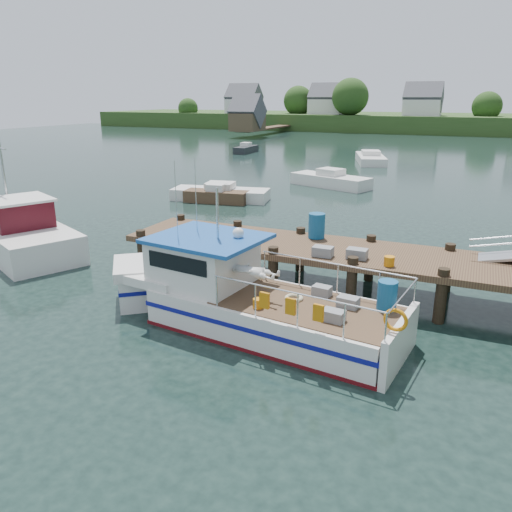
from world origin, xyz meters
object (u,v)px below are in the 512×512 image
at_px(lobster_boat, 238,297).
at_px(moored_a, 220,193).
at_px(work_boat, 16,231).
at_px(moored_rowboat, 216,196).
at_px(moored_b, 330,180).
at_px(moored_d, 371,158).
at_px(moored_e, 246,149).

height_order(lobster_boat, moored_a, lobster_boat).
bearing_deg(work_boat, moored_rowboat, 100.05).
relative_size(lobster_boat, moored_b, 1.54).
relative_size(moored_rowboat, moored_a, 0.64).
height_order(moored_a, moored_d, moored_d).
xyz_separation_m(moored_rowboat, moored_a, (-0.12, 0.73, -0.01)).
distance_m(moored_b, moored_e, 22.88).
relative_size(lobster_boat, moored_e, 2.24).
xyz_separation_m(moored_a, moored_d, (4.70, 21.60, 0.03)).
height_order(work_boat, moored_rowboat, work_boat).
bearing_deg(moored_b, moored_d, 75.32).
height_order(moored_rowboat, moored_d, moored_d).
bearing_deg(moored_a, work_boat, -94.75).
bearing_deg(moored_rowboat, moored_e, 132.97).
distance_m(work_boat, moored_rowboat, 12.12).
relative_size(work_boat, moored_d, 1.20).
relative_size(moored_rowboat, moored_b, 0.65).
height_order(moored_rowboat, moored_a, moored_rowboat).
relative_size(moored_a, moored_e, 1.47).
bearing_deg(moored_a, moored_rowboat, -72.13).
bearing_deg(lobster_boat, moored_e, 121.79).
bearing_deg(moored_rowboat, work_boat, -83.19).
relative_size(work_boat, moored_rowboat, 2.20).
relative_size(work_boat, moored_e, 2.08).
xyz_separation_m(lobster_boat, moored_a, (-8.61, 15.22, -0.41)).
distance_m(work_boat, moored_a, 12.79).
bearing_deg(moored_a, moored_b, 65.11).
bearing_deg(moored_rowboat, moored_d, 100.01).
relative_size(lobster_boat, work_boat, 1.07).
distance_m(moored_rowboat, moored_d, 22.79).
bearing_deg(moored_rowboat, lobster_boat, -38.03).
xyz_separation_m(moored_d, moored_e, (-14.57, 3.21, -0.01)).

